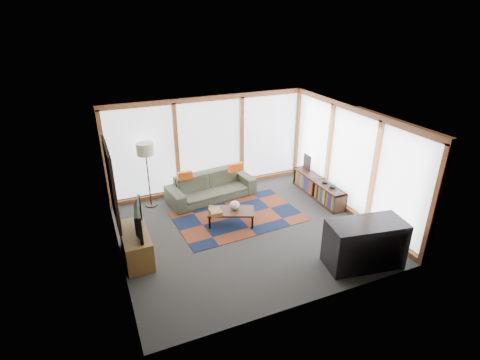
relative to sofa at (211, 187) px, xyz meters
name	(u,v)px	position (x,y,z in m)	size (l,w,h in m)	color
ground	(247,231)	(0.21, -1.85, -0.34)	(5.50, 5.50, 0.00)	#32322F
room_envelope	(257,156)	(0.70, -1.28, 1.21)	(5.52, 5.02, 2.62)	#3D352E
rug	(238,216)	(0.27, -1.17, -0.33)	(2.95, 1.90, 0.01)	maroon
sofa	(211,187)	(0.00, 0.00, 0.00)	(2.30, 0.90, 0.67)	#3C4131
pillow_left	(185,176)	(-0.68, -0.01, 0.44)	(0.37, 0.11, 0.20)	#DE5315
pillow_right	(236,167)	(0.69, -0.02, 0.45)	(0.40, 0.12, 0.22)	#DE5315
floor_lamp	(148,175)	(-1.56, 0.22, 0.51)	(0.42, 0.42, 1.69)	#33231B
coffee_table	(231,217)	(-0.01, -1.42, -0.16)	(1.06, 0.53, 0.35)	black
book_stack	(215,212)	(-0.39, -1.44, 0.07)	(0.25, 0.32, 0.11)	brown
vase	(235,205)	(0.10, -1.39, 0.12)	(0.23, 0.23, 0.20)	silver
bookshelf	(318,188)	(2.64, -1.03, -0.09)	(0.36, 1.99, 0.50)	black
bowl_a	(333,186)	(2.67, -1.59, 0.21)	(0.19, 0.19, 0.10)	black
bowl_b	(325,182)	(2.66, -1.27, 0.20)	(0.17, 0.17, 0.09)	black
shelf_picture	(307,162)	(2.71, -0.32, 0.38)	(0.04, 0.33, 0.44)	black
tv_console	(136,245)	(-2.24, -1.91, -0.03)	(0.51, 1.21, 0.61)	brown
television	(135,219)	(-2.20, -1.92, 0.56)	(1.00, 0.13, 0.57)	black
bar_counter	(365,244)	(1.80, -3.84, 0.13)	(1.47, 0.69, 0.93)	black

